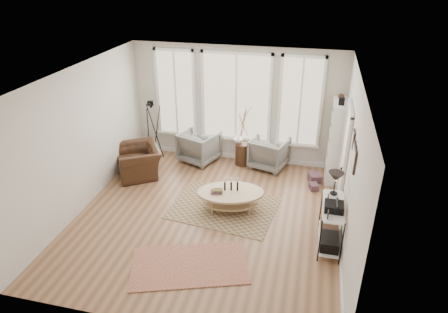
% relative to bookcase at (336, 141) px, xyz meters
% --- Properties ---
extents(room, '(5.50, 5.54, 2.90)m').
position_rel_bookcase_xyz_m(room, '(-2.42, -2.20, 0.47)').
color(room, '#966947').
rests_on(room, ground).
extents(bay_window, '(4.14, 0.12, 2.24)m').
position_rel_bookcase_xyz_m(bay_window, '(-2.44, 0.49, 0.65)').
color(bay_window, tan).
rests_on(bay_window, ground).
extents(door, '(0.09, 1.06, 2.22)m').
position_rel_bookcase_xyz_m(door, '(0.13, -1.08, 0.17)').
color(door, silver).
rests_on(door, ground).
extents(bookcase, '(0.31, 0.85, 2.06)m').
position_rel_bookcase_xyz_m(bookcase, '(0.00, 0.00, 0.00)').
color(bookcase, white).
rests_on(bookcase, ground).
extents(low_shelf, '(0.38, 1.08, 1.30)m').
position_rel_bookcase_xyz_m(low_shelf, '(-0.06, -2.52, -0.44)').
color(low_shelf, white).
rests_on(low_shelf, ground).
extents(wall_art, '(0.04, 0.88, 0.44)m').
position_rel_bookcase_xyz_m(wall_art, '(0.14, -2.49, 0.92)').
color(wall_art, black).
rests_on(wall_art, ground).
extents(rug_main, '(2.30, 1.84, 0.01)m').
position_rel_bookcase_xyz_m(rug_main, '(-2.19, -1.83, -0.95)').
color(rug_main, brown).
rests_on(rug_main, ground).
extents(rug_runner, '(2.21, 1.67, 0.01)m').
position_rel_bookcase_xyz_m(rug_runner, '(-2.35, -3.67, -0.94)').
color(rug_runner, maroon).
rests_on(rug_runner, ground).
extents(coffee_table, '(1.52, 1.15, 0.62)m').
position_rel_bookcase_xyz_m(coffee_table, '(-2.05, -1.85, -0.62)').
color(coffee_table, tan).
rests_on(coffee_table, ground).
extents(armchair_left, '(1.11, 1.12, 0.80)m').
position_rel_bookcase_xyz_m(armchair_left, '(-3.30, 0.15, -0.56)').
color(armchair_left, slate).
rests_on(armchair_left, ground).
extents(armchair_right, '(1.02, 1.04, 0.77)m').
position_rel_bookcase_xyz_m(armchair_right, '(-1.53, 0.22, -0.57)').
color(armchair_right, slate).
rests_on(armchair_right, ground).
extents(side_table, '(0.38, 0.38, 1.61)m').
position_rel_bookcase_xyz_m(side_table, '(-2.19, 0.22, -0.18)').
color(side_table, '#382317').
rests_on(side_table, ground).
extents(vase, '(0.26, 0.26, 0.22)m').
position_rel_bookcase_xyz_m(vase, '(-2.31, 0.22, -0.27)').
color(vase, silver).
rests_on(vase, side_table).
extents(accent_chair, '(1.44, 1.40, 0.71)m').
position_rel_bookcase_xyz_m(accent_chair, '(-4.51, -0.88, -0.60)').
color(accent_chair, '#382317').
rests_on(accent_chair, ground).
extents(tripod_camera, '(0.55, 0.55, 1.57)m').
position_rel_bookcase_xyz_m(tripod_camera, '(-4.46, -0.02, -0.23)').
color(tripod_camera, black).
rests_on(tripod_camera, ground).
extents(book_stack_near, '(0.34, 0.37, 0.20)m').
position_rel_bookcase_xyz_m(book_stack_near, '(-0.39, -0.27, -0.86)').
color(book_stack_near, brown).
rests_on(book_stack_near, ground).
extents(book_stack_far, '(0.24, 0.27, 0.14)m').
position_rel_bookcase_xyz_m(book_stack_far, '(-0.39, -0.63, -0.88)').
color(book_stack_far, brown).
rests_on(book_stack_far, ground).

